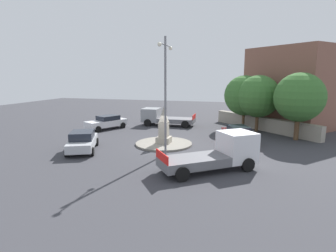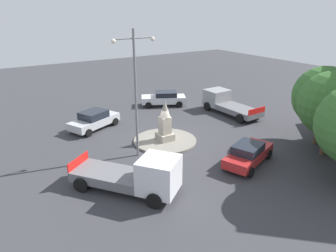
{
  "view_description": "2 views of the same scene",
  "coord_description": "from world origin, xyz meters",
  "px_view_note": "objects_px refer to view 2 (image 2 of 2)",
  "views": [
    {
      "loc": [
        21.26,
        6.44,
        5.7
      ],
      "look_at": [
        -0.1,
        0.34,
        1.6
      ],
      "focal_mm": 28.97,
      "sensor_mm": 36.0,
      "label": 1
    },
    {
      "loc": [
        11.4,
        18.36,
        9.55
      ],
      "look_at": [
        -0.09,
        0.28,
        1.33
      ],
      "focal_mm": 33.18,
      "sensor_mm": 36.0,
      "label": 2
    }
  ],
  "objects_px": {
    "car_silver_waiting": "(94,120)",
    "truck_white_approaching": "(138,176)",
    "tree_far_corner": "(324,97)",
    "car_white_far_side": "(164,98)",
    "car_red_passing": "(248,154)",
    "tree_near_wall": "(332,104)",
    "monument": "(165,123)",
    "truck_grey_near_island": "(226,103)",
    "streetlamp": "(135,85)"
  },
  "relations": [
    {
      "from": "car_silver_waiting",
      "to": "truck_white_approaching",
      "type": "relative_size",
      "value": 0.79
    },
    {
      "from": "truck_white_approaching",
      "to": "tree_far_corner",
      "type": "height_order",
      "value": "tree_far_corner"
    },
    {
      "from": "car_white_far_side",
      "to": "truck_white_approaching",
      "type": "distance_m",
      "value": 16.29
    },
    {
      "from": "car_silver_waiting",
      "to": "car_white_far_side",
      "type": "relative_size",
      "value": 0.99
    },
    {
      "from": "car_red_passing",
      "to": "tree_near_wall",
      "type": "height_order",
      "value": "tree_near_wall"
    },
    {
      "from": "monument",
      "to": "car_red_passing",
      "type": "bearing_deg",
      "value": 113.81
    },
    {
      "from": "monument",
      "to": "car_white_far_side",
      "type": "distance_m",
      "value": 9.34
    },
    {
      "from": "car_silver_waiting",
      "to": "truck_grey_near_island",
      "type": "distance_m",
      "value": 12.52
    },
    {
      "from": "monument",
      "to": "car_silver_waiting",
      "type": "relative_size",
      "value": 0.65
    },
    {
      "from": "truck_white_approaching",
      "to": "tree_near_wall",
      "type": "height_order",
      "value": "tree_near_wall"
    },
    {
      "from": "car_red_passing",
      "to": "tree_far_corner",
      "type": "bearing_deg",
      "value": 176.73
    },
    {
      "from": "truck_grey_near_island",
      "to": "truck_white_approaching",
      "type": "relative_size",
      "value": 1.02
    },
    {
      "from": "car_silver_waiting",
      "to": "truck_grey_near_island",
      "type": "xyz_separation_m",
      "value": [
        -12.24,
        2.63,
        0.16
      ]
    },
    {
      "from": "tree_near_wall",
      "to": "monument",
      "type": "bearing_deg",
      "value": -43.76
    },
    {
      "from": "car_red_passing",
      "to": "monument",
      "type": "bearing_deg",
      "value": -66.19
    },
    {
      "from": "monument",
      "to": "car_red_passing",
      "type": "relative_size",
      "value": 0.66
    },
    {
      "from": "truck_grey_near_island",
      "to": "tree_near_wall",
      "type": "relative_size",
      "value": 1.06
    },
    {
      "from": "truck_grey_near_island",
      "to": "truck_white_approaching",
      "type": "xyz_separation_m",
      "value": [
        13.59,
        7.93,
        0.11
      ]
    },
    {
      "from": "truck_grey_near_island",
      "to": "tree_far_corner",
      "type": "height_order",
      "value": "tree_far_corner"
    },
    {
      "from": "car_red_passing",
      "to": "car_silver_waiting",
      "type": "bearing_deg",
      "value": -61.56
    },
    {
      "from": "truck_white_approaching",
      "to": "streetlamp",
      "type": "bearing_deg",
      "value": -116.97
    },
    {
      "from": "truck_white_approaching",
      "to": "tree_far_corner",
      "type": "relative_size",
      "value": 1.04
    },
    {
      "from": "truck_grey_near_island",
      "to": "car_white_far_side",
      "type": "bearing_deg",
      "value": -53.05
    },
    {
      "from": "car_silver_waiting",
      "to": "tree_far_corner",
      "type": "bearing_deg",
      "value": 137.55
    },
    {
      "from": "streetlamp",
      "to": "tree_near_wall",
      "type": "bearing_deg",
      "value": 148.22
    },
    {
      "from": "monument",
      "to": "car_white_far_side",
      "type": "xyz_separation_m",
      "value": [
        -4.83,
        -7.96,
        -0.76
      ]
    },
    {
      "from": "streetlamp",
      "to": "car_red_passing",
      "type": "xyz_separation_m",
      "value": [
        -5.44,
        4.97,
        -4.23
      ]
    },
    {
      "from": "car_silver_waiting",
      "to": "tree_near_wall",
      "type": "distance_m",
      "value": 17.79
    },
    {
      "from": "streetlamp",
      "to": "tree_far_corner",
      "type": "distance_m",
      "value": 13.34
    },
    {
      "from": "monument",
      "to": "tree_near_wall",
      "type": "xyz_separation_m",
      "value": [
        -8.05,
        7.7,
        2.11
      ]
    },
    {
      "from": "monument",
      "to": "car_silver_waiting",
      "type": "height_order",
      "value": "monument"
    },
    {
      "from": "truck_grey_near_island",
      "to": "tree_near_wall",
      "type": "distance_m",
      "value": 10.9
    },
    {
      "from": "car_silver_waiting",
      "to": "tree_far_corner",
      "type": "height_order",
      "value": "tree_far_corner"
    },
    {
      "from": "car_silver_waiting",
      "to": "monument",
      "type": "bearing_deg",
      "value": 123.05
    },
    {
      "from": "car_silver_waiting",
      "to": "car_white_far_side",
      "type": "distance_m",
      "value": 8.75
    },
    {
      "from": "truck_white_approaching",
      "to": "tree_near_wall",
      "type": "xyz_separation_m",
      "value": [
        -12.95,
        2.61,
        2.59
      ]
    },
    {
      "from": "car_white_far_side",
      "to": "monument",
      "type": "bearing_deg",
      "value": 58.77
    },
    {
      "from": "monument",
      "to": "car_red_passing",
      "type": "distance_m",
      "value": 6.54
    },
    {
      "from": "truck_grey_near_island",
      "to": "monument",
      "type": "bearing_deg",
      "value": 18.09
    },
    {
      "from": "streetlamp",
      "to": "car_red_passing",
      "type": "height_order",
      "value": "streetlamp"
    },
    {
      "from": "monument",
      "to": "tree_near_wall",
      "type": "bearing_deg",
      "value": 136.24
    },
    {
      "from": "car_silver_waiting",
      "to": "car_white_far_side",
      "type": "xyz_separation_m",
      "value": [
        -8.39,
        -2.49,
        -0.02
      ]
    },
    {
      "from": "tree_near_wall",
      "to": "car_red_passing",
      "type": "bearing_deg",
      "value": -17.99
    },
    {
      "from": "car_red_passing",
      "to": "tree_far_corner",
      "type": "xyz_separation_m",
      "value": [
        -6.71,
        0.38,
        2.87
      ]
    },
    {
      "from": "truck_white_approaching",
      "to": "tree_far_corner",
      "type": "distance_m",
      "value": 14.53
    },
    {
      "from": "tree_near_wall",
      "to": "tree_far_corner",
      "type": "xyz_separation_m",
      "value": [
        -1.29,
        -1.38,
        -0.03
      ]
    },
    {
      "from": "car_silver_waiting",
      "to": "car_white_far_side",
      "type": "height_order",
      "value": "car_silver_waiting"
    },
    {
      "from": "car_white_far_side",
      "to": "tree_near_wall",
      "type": "xyz_separation_m",
      "value": [
        -3.22,
        15.66,
        2.87
      ]
    },
    {
      "from": "monument",
      "to": "truck_white_approaching",
      "type": "xyz_separation_m",
      "value": [
        4.91,
        5.09,
        -0.48
      ]
    },
    {
      "from": "truck_white_approaching",
      "to": "monument",
      "type": "bearing_deg",
      "value": -133.92
    }
  ]
}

